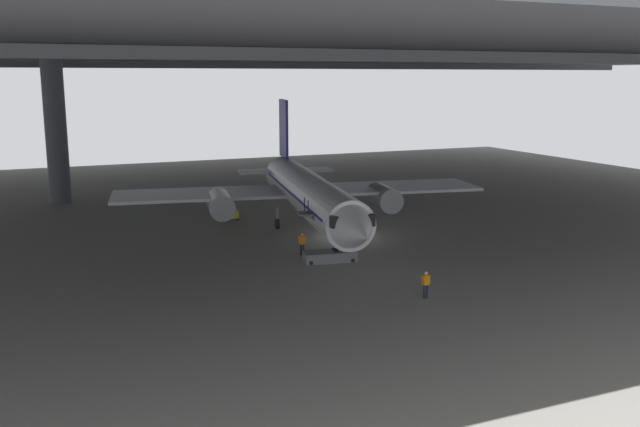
% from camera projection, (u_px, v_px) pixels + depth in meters
% --- Properties ---
extents(ground_plane, '(110.00, 110.00, 0.00)m').
position_uv_depth(ground_plane, '(344.00, 237.00, 54.94)').
color(ground_plane, gray).
extents(hangar_structure, '(121.00, 99.00, 15.38)m').
position_uv_depth(hangar_structure, '(281.00, 52.00, 64.44)').
color(hangar_structure, '#4C4F54').
rests_on(hangar_structure, ground_plane).
extents(airplane_main, '(31.84, 32.58, 10.40)m').
position_uv_depth(airplane_main, '(308.00, 193.00, 56.09)').
color(airplane_main, white).
rests_on(airplane_main, ground_plane).
extents(boarding_stairs, '(4.17, 2.12, 4.44)m').
position_uv_depth(boarding_stairs, '(329.00, 251.00, 47.77)').
color(boarding_stairs, slate).
rests_on(boarding_stairs, ground_plane).
extents(crew_worker_near_nose, '(0.55, 0.24, 1.61)m').
position_uv_depth(crew_worker_near_nose, '(426.00, 283.00, 39.73)').
color(crew_worker_near_nose, '#232838').
rests_on(crew_worker_near_nose, ground_plane).
extents(crew_worker_by_stairs, '(0.45, 0.40, 1.62)m').
position_uv_depth(crew_worker_by_stairs, '(302.00, 243.00, 49.32)').
color(crew_worker_by_stairs, '#232838').
rests_on(crew_worker_by_stairs, ground_plane).
extents(baggage_tug, '(1.33, 2.23, 0.90)m').
position_uv_depth(baggage_tug, '(229.00, 213.00, 61.95)').
color(baggage_tug, yellow).
rests_on(baggage_tug, ground_plane).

